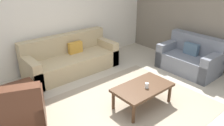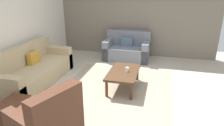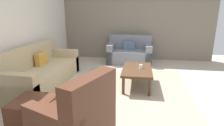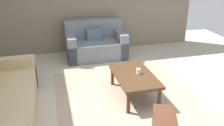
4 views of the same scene
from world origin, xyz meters
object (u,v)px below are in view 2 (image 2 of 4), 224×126
(couch_loveseat, at_px, (127,49))
(coffee_table, at_px, (123,73))
(armchair_leather, at_px, (49,126))
(couch_main, at_px, (31,71))
(ottoman, at_px, (18,113))
(cup, at_px, (127,69))

(couch_loveseat, xyz_separation_m, coffee_table, (-2.07, -0.29, 0.06))
(armchair_leather, height_order, coffee_table, armchair_leather)
(couch_main, height_order, ottoman, couch_main)
(couch_loveseat, distance_m, armchair_leather, 4.12)
(ottoman, xyz_separation_m, cup, (1.74, -1.54, 0.26))
(armchair_leather, distance_m, cup, 2.19)
(armchair_leather, distance_m, ottoman, 0.83)
(couch_loveseat, height_order, ottoman, couch_loveseat)
(couch_loveseat, bearing_deg, couch_main, 140.20)
(couch_main, distance_m, cup, 2.31)
(couch_loveseat, relative_size, ottoman, 2.52)
(couch_main, distance_m, couch_loveseat, 3.02)
(couch_main, height_order, coffee_table, couch_main)
(armchair_leather, xyz_separation_m, cup, (2.05, -0.77, 0.15))
(ottoman, bearing_deg, cup, -41.42)
(couch_main, relative_size, coffee_table, 2.07)
(coffee_table, xyz_separation_m, cup, (0.01, -0.08, 0.10))
(armchair_leather, bearing_deg, cup, -20.56)
(couch_main, relative_size, couch_loveseat, 1.62)
(couch_main, height_order, cup, couch_main)
(cup, bearing_deg, ottoman, 138.58)
(couch_loveseat, bearing_deg, cup, -169.98)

